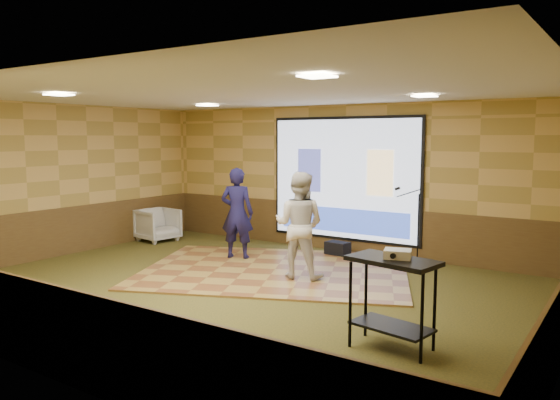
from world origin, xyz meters
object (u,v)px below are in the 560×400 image
Objects in this scene: av_table at (393,285)px; duffel_bag at (338,249)px; projector_screen at (344,180)px; dance_floor at (275,270)px; player_left at (237,213)px; mic_stand at (415,241)px; banquet_chair at (158,225)px; projector at (398,254)px; player_right at (299,225)px.

av_table reaches higher than duffel_bag.
projector_screen reaches higher than dance_floor.
projector_screen reaches higher than player_left.
mic_stand is 5.78m from banquet_chair.
projector_screen reaches higher than mic_stand.
banquet_chair is 4.21m from duffel_bag.
player_left is 3.84× the size of duffel_bag.
projector is at bearing -104.85° from banquet_chair.
projector is at bearing 127.66° from player_left.
projector is 7.54m from banquet_chair.
player_right is 2.11m from duffel_bag.
projector_screen is 2.28× the size of mic_stand.
mic_stand is (1.73, -0.56, -0.98)m from projector_screen.
duffel_bag is (1.47, 1.34, -0.76)m from player_left.
projector_screen is at bearing 104.29° from duffel_bag.
banquet_chair is (-3.77, 0.83, 0.35)m from dance_floor.
duffel_bag is (-2.74, 3.92, -0.59)m from av_table.
duffel_bag is at bearing 78.62° from dance_floor.
mic_stand is at bearing -138.24° from player_right.
player_right is at bearing -20.40° from dance_floor.
av_table is 4.82m from duffel_bag.
player_left reaches higher than dance_floor.
projector_screen is at bearing 106.47° from projector.
player_right is at bearing 139.82° from player_left.
mic_stand is at bearing -18.04° from projector_screen.
av_table is at bearing -56.91° from projector_screen.
av_table is at bearing -55.12° from duffel_bag.
projector is at bearing -56.35° from projector_screen.
projector is (2.46, -1.94, 0.16)m from player_right.
projector_screen is 0.73× the size of dance_floor.
player_left is at bearing -144.48° from mic_stand.
player_left is at bearing -31.55° from player_right.
dance_floor is at bearing 144.21° from av_table.
av_table is 3.98m from mic_stand.
av_table is at bearing -35.79° from dance_floor.
duffel_bag is at bearing -170.25° from mic_stand.
av_table is 7.51m from banquet_chair.
projector_screen is at bearing -148.40° from player_left.
projector reaches higher than av_table.
player_left is 4.93m from av_table.
player_right is (0.42, -2.40, -0.57)m from projector_screen.
player_right is at bearing 124.67° from projector.
mic_stand reaches higher than projector.
player_left reaches higher than av_table.
player_right reaches higher than projector.
dance_floor is 3.86m from av_table.
mic_stand is (-1.13, 3.81, -0.24)m from av_table.
projector_screen is 3.24× the size of av_table.
dance_floor is 3.12× the size of mic_stand.
projector_screen is 1.41m from duffel_bag.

